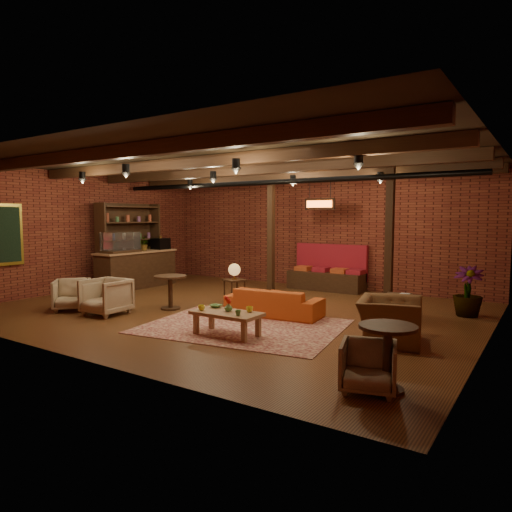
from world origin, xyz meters
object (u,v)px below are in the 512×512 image
Objects in this scene: side_table_lamp at (234,273)px; plant_tall at (470,241)px; round_table_left at (170,286)px; armchair_b at (106,295)px; sofa at (274,302)px; round_table_right at (388,347)px; armchair_right at (390,313)px; armchair_far at (368,364)px; coffee_table at (227,314)px; side_table_book at (400,296)px; armchair_a at (72,293)px.

plant_tall reaches higher than side_table_lamp.
plant_tall is at bearing 26.69° from round_table_left.
round_table_left is at bearing 54.85° from armchair_b.
round_table_right is at bearing 133.57° from sofa.
plant_tall reaches higher than armchair_b.
armchair_b is 0.75× the size of armchair_right.
round_table_right is 1.21× the size of armchair_far.
armchair_b is at bearing -122.57° from round_table_left.
plant_tall reaches higher than coffee_table.
side_table_book is at bearing -130.46° from plant_tall.
round_table_left is at bearing -153.31° from plant_tall.
armchair_b is at bearing 171.37° from round_table_right.
sofa reaches higher than side_table_book.
round_table_right is at bearing -176.36° from armchair_right.
coffee_table is 1.87× the size of armchair_far.
coffee_table is 1.63× the size of armchair_a.
side_table_lamp is at bearing -178.42° from side_table_book.
armchair_far is (2.98, -2.83, 0.04)m from sofa.
round_table_left is 4.79m from side_table_book.
coffee_table is 4.09m from armchair_a.
armchair_a is at bearing -176.53° from armchair_b.
side_table_lamp is 3.87m from side_table_book.
coffee_table is 5.16m from plant_tall.
round_table_right is at bearing -36.63° from side_table_lamp.
plant_tall reaches higher than sofa.
side_table_book is 0.73× the size of round_table_right.
coffee_table is 1.46× the size of armchair_b.
coffee_table is at bearing 143.05° from armchair_far.
armchair_b reaches higher than coffee_table.
round_table_left is at bearing 159.14° from round_table_right.
armchair_a is 0.90× the size of armchair_b.
armchair_b is at bearing -152.62° from side_table_book.
round_table_right is (3.16, -2.71, 0.24)m from sofa.
plant_tall is at bearing 29.44° from armchair_b.
coffee_table is (0.11, -1.75, 0.08)m from sofa.
side_table_book is 1.90m from plant_tall.
side_table_lamp is 1.17× the size of round_table_right.
armchair_a is (-4.09, -0.14, 0.00)m from coffee_table.
armchair_far is (0.43, -2.21, -0.16)m from armchair_right.
round_table_right reaches higher than side_table_book.
sofa is 4.12m from plant_tall.
side_table_lamp is at bearing 59.52° from armchair_b.
armchair_right is at bearing 0.23° from round_table_left.
sofa is 2.14× the size of side_table_lamp.
armchair_a reaches higher than side_table_book.
armchair_b is 6.21m from round_table_right.
round_table_left is at bearing -11.79° from armchair_a.
armchair_b is at bearing 89.12° from armchair_right.
armchair_a is at bearing -131.29° from side_table_lamp.
round_table_left is 5.68m from armchair_far.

